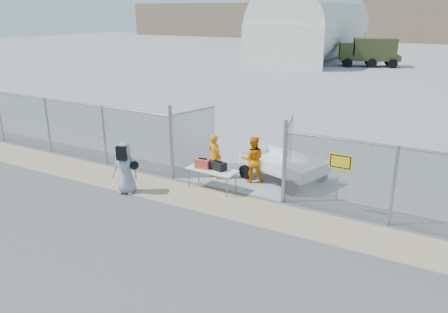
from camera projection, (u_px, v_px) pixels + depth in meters
The scene contains 13 objects.
ground at pixel (189, 213), 12.23m from camera, with size 160.00×160.00×0.00m, color #504F4F.
tarmac_inside at pixel (406, 64), 46.95m from camera, with size 160.00×80.00×0.01m, color #999999.
dirt_strip at pixel (208, 200), 13.05m from camera, with size 44.00×1.60×0.01m, color tan.
chain_link_fence at pixel (224, 156), 13.53m from camera, with size 40.00×0.20×2.20m, color gray, non-canonical shape.
quonset_hangar at pixel (313, 24), 48.68m from camera, with size 9.00×18.00×8.00m, color silver, non-canonical shape.
folding_table at pixel (212, 179), 13.77m from camera, with size 1.61×0.67×0.68m, color white, non-canonical shape.
orange_bag at pixel (203, 163), 13.74m from camera, with size 0.46×0.30×0.29m, color #D8472A.
black_duffel at pixel (218, 166), 13.59m from camera, with size 0.51×0.30×0.25m, color black.
security_worker_left at pixel (215, 157), 14.59m from camera, with size 0.56×0.37×1.53m, color orange.
security_worker_right at pixel (253, 159), 14.26m from camera, with size 0.76×0.59×1.56m, color orange.
visitor at pixel (125, 168), 13.39m from camera, with size 0.79×0.52×1.62m, color #999AA9.
utility_trailer at pixel (283, 168), 14.49m from camera, with size 3.56×1.83×0.86m, color white, non-canonical shape.
military_truck at pixel (370, 53), 44.01m from camera, with size 5.85×2.16×2.79m, color #373B1C, non-canonical shape.
Camera 1 is at (6.29, -9.19, 5.39)m, focal length 35.00 mm.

